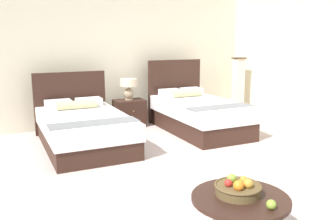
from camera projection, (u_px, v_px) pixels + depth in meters
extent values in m
cube|color=beige|center=(196.00, 169.00, 4.90)|extent=(9.60, 9.92, 0.02)
cube|color=beige|center=(117.00, 54.00, 7.38)|extent=(9.60, 0.12, 2.85)
cube|color=beige|center=(332.00, 57.00, 6.30)|extent=(0.12, 5.52, 2.85)
cube|color=#331E17|center=(85.00, 139.00, 5.84)|extent=(1.27, 2.10, 0.28)
cube|color=white|center=(84.00, 123.00, 5.79)|extent=(1.31, 2.15, 0.25)
cube|color=#331E17|center=(71.00, 102.00, 6.71)|extent=(1.31, 0.08, 1.14)
cube|color=white|center=(58.00, 104.00, 6.33)|extent=(0.45, 0.31, 0.14)
cube|color=white|center=(89.00, 102.00, 6.56)|extent=(0.45, 0.31, 0.14)
cylinder|color=#C2BD8C|center=(77.00, 105.00, 6.23)|extent=(0.68, 0.16, 0.15)
cube|color=slate|center=(94.00, 123.00, 5.20)|extent=(1.30, 0.41, 0.01)
cube|color=#331E17|center=(200.00, 123.00, 6.81)|extent=(1.16, 2.09, 0.32)
cube|color=white|center=(200.00, 108.00, 6.76)|extent=(1.20, 2.13, 0.27)
cube|color=#331E17|center=(175.00, 91.00, 7.66)|extent=(1.20, 0.08, 1.30)
cube|color=white|center=(170.00, 93.00, 7.29)|extent=(0.41, 0.31, 0.14)
cube|color=white|center=(191.00, 91.00, 7.51)|extent=(0.41, 0.31, 0.14)
cylinder|color=#C2BD8C|center=(187.00, 93.00, 7.19)|extent=(0.62, 0.16, 0.15)
cube|color=slate|center=(221.00, 107.00, 6.14)|extent=(1.19, 0.38, 0.01)
cube|color=#331E17|center=(130.00, 113.00, 7.21)|extent=(0.59, 0.42, 0.54)
sphere|color=tan|center=(134.00, 111.00, 7.00)|extent=(0.02, 0.02, 0.02)
cylinder|color=tan|center=(129.00, 99.00, 7.17)|extent=(0.16, 0.16, 0.02)
ellipsoid|color=tan|center=(129.00, 93.00, 7.15)|extent=(0.19, 0.19, 0.22)
cylinder|color=#99844C|center=(129.00, 87.00, 7.12)|extent=(0.02, 0.02, 0.04)
cylinder|color=beige|center=(129.00, 82.00, 7.10)|extent=(0.34, 0.34, 0.14)
cylinder|color=#331E17|center=(240.00, 199.00, 3.08)|extent=(0.85, 0.85, 0.04)
cylinder|color=brown|center=(238.00, 190.00, 3.11)|extent=(0.39, 0.39, 0.08)
torus|color=brown|center=(238.00, 186.00, 3.10)|extent=(0.41, 0.41, 0.02)
sphere|color=red|center=(228.00, 183.00, 3.08)|extent=(0.07, 0.07, 0.07)
sphere|color=orange|center=(238.00, 185.00, 3.01)|extent=(0.09, 0.09, 0.09)
sphere|color=gold|center=(248.00, 184.00, 3.05)|extent=(0.08, 0.08, 0.08)
sphere|color=gold|center=(244.00, 180.00, 3.16)|extent=(0.07, 0.07, 0.07)
sphere|color=#85AD3E|center=(232.00, 178.00, 3.17)|extent=(0.08, 0.08, 0.08)
sphere|color=#8CAF3A|center=(271.00, 205.00, 2.84)|extent=(0.08, 0.08, 0.08)
cube|color=#3E2A18|center=(237.00, 116.00, 8.18)|extent=(0.24, 0.24, 0.03)
cube|color=beige|center=(238.00, 87.00, 8.05)|extent=(0.20, 0.20, 1.28)
cube|color=#3E2A18|center=(239.00, 58.00, 7.92)|extent=(0.24, 0.24, 0.02)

